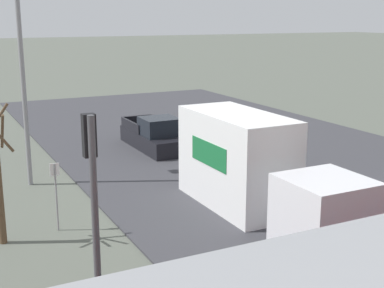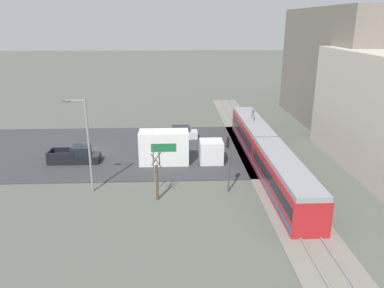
% 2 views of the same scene
% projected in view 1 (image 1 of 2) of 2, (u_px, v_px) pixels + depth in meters
% --- Properties ---
extents(ground_plane, '(320.00, 320.00, 0.00)m').
position_uv_depth(ground_plane, '(230.00, 147.00, 29.96)').
color(ground_plane, '#565B51').
extents(road_surface, '(18.97, 43.20, 0.08)m').
position_uv_depth(road_surface, '(230.00, 146.00, 29.95)').
color(road_surface, '#38383D').
rests_on(road_surface, ground).
extents(box_truck, '(2.44, 8.89, 3.55)m').
position_uv_depth(box_truck, '(254.00, 171.00, 19.28)').
color(box_truck, silver).
rests_on(box_truck, ground).
extents(pickup_truck, '(2.01, 5.41, 1.81)m').
position_uv_depth(pickup_truck, '(155.00, 136.00, 29.18)').
color(pickup_truck, black).
rests_on(pickup_truck, ground).
extents(traffic_light_pole, '(0.28, 0.47, 5.14)m').
position_uv_depth(traffic_light_pole, '(93.00, 196.00, 11.69)').
color(traffic_light_pole, '#47474C').
rests_on(traffic_light_pole, ground).
extents(street_lamp_near_crossing, '(0.36, 1.95, 8.44)m').
position_uv_depth(street_lamp_near_crossing, '(22.00, 73.00, 22.33)').
color(street_lamp_near_crossing, gray).
rests_on(street_lamp_near_crossing, ground).
extents(no_parking_sign, '(0.32, 0.08, 2.38)m').
position_uv_depth(no_parking_sign, '(56.00, 190.00, 18.01)').
color(no_parking_sign, gray).
rests_on(no_parking_sign, ground).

